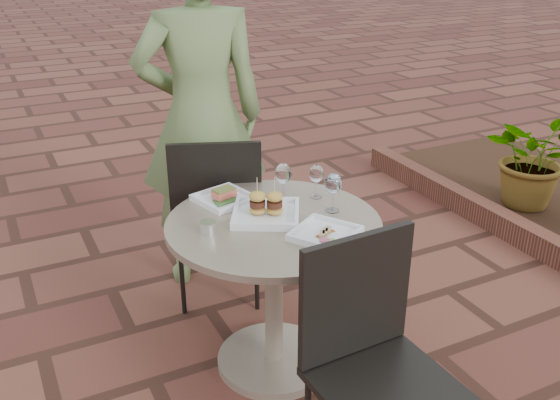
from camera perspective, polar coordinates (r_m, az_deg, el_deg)
name	(u,v)px	position (r m, az deg, el deg)	size (l,w,h in m)	color
ground	(317,331)	(3.18, 3.44, -11.86)	(60.00, 60.00, 0.00)	brown
cafe_table	(274,272)	(2.70, -0.57, -6.62)	(0.90, 0.90, 0.73)	gray
chair_far	(217,208)	(3.15, -5.81, -0.72)	(0.57, 0.57, 0.93)	black
chair_near	(372,348)	(2.19, 8.40, -13.24)	(0.46, 0.46, 0.93)	black
diner	(201,118)	(3.28, -7.20, 7.45)	(0.68, 0.45, 1.87)	#576C3B
plate_salmon	(224,198)	(2.77, -5.13, 0.22)	(0.27, 0.27, 0.06)	white
plate_sliders	(266,210)	(2.61, -1.29, -0.88)	(0.37, 0.37, 0.18)	white
plate_tuna	(325,233)	(2.46, 4.17, -3.07)	(0.32, 0.32, 0.03)	white
wine_glass_right	(333,185)	(2.64, 4.89, 1.42)	(0.07, 0.07, 0.17)	white
wine_glass_mid	(283,175)	(2.73, 0.30, 2.34)	(0.07, 0.07, 0.18)	white
wine_glass_far	(316,174)	(2.77, 3.34, 2.34)	(0.07, 0.07, 0.15)	white
steel_ramekin	(208,227)	(2.50, -6.58, -2.51)	(0.06, 0.06, 0.05)	silver
cutlery_set	(343,230)	(2.52, 5.82, -2.76)	(0.08, 0.17, 0.00)	silver
planter_curb	(513,228)	(4.24, 20.50, -2.45)	(0.12, 3.00, 0.15)	brown
potted_plant_a	(532,155)	(4.57, 22.03, 3.81)	(0.64, 0.55, 0.71)	#33662D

